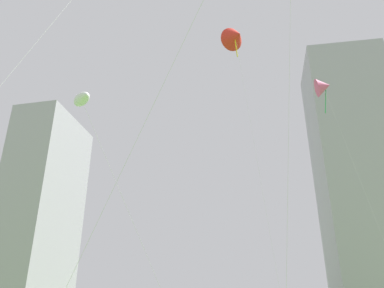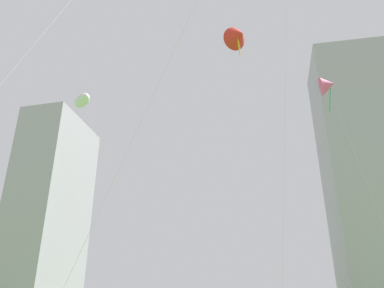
# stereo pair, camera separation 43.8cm
# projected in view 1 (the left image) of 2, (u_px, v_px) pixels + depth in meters

# --- Properties ---
(kite_flying_3) EXTENTS (4.33, 6.11, 29.60)m
(kite_flying_3) POSITION_uv_depth(u_px,v_px,m) (323.00, 87.00, 47.95)
(kite_flying_3) COLOR silver
(kite_flying_3) RESTS_ON ground
(kite_flying_7) EXTENTS (7.03, 10.18, 15.06)m
(kite_flying_7) POSITION_uv_depth(u_px,v_px,m) (82.00, 100.00, 23.64)
(kite_flying_7) COLOR silver
(kite_flying_7) RESTS_ON ground
(kite_flying_8) EXTENTS (4.68, 3.52, 31.39)m
(kite_flying_8) POSITION_uv_depth(u_px,v_px,m) (236.00, 37.00, 42.26)
(kite_flying_8) COLOR silver
(kite_flying_8) RESTS_ON ground
(distant_highrise_0) EXTENTS (17.58, 27.03, 64.69)m
(distant_highrise_0) POSITION_uv_depth(u_px,v_px,m) (40.00, 220.00, 118.44)
(distant_highrise_0) COLOR #A8A8AD
(distant_highrise_0) RESTS_ON ground
(distant_highrise_1) EXTENTS (25.54, 25.39, 88.27)m
(distant_highrise_1) POSITION_uv_depth(u_px,v_px,m) (360.00, 182.00, 123.73)
(distant_highrise_1) COLOR #A8A8AD
(distant_highrise_1) RESTS_ON ground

